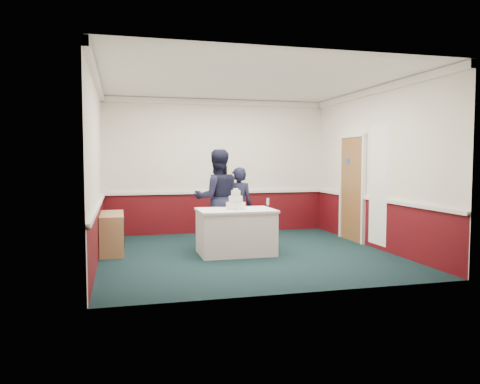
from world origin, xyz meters
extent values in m
plane|color=#122C2C|center=(0.00, 0.00, 0.00)|extent=(5.00, 5.00, 0.00)
cube|color=white|center=(0.00, 2.48, 1.50)|extent=(5.00, 0.05, 3.00)
cube|color=white|center=(-2.48, 0.00, 1.50)|extent=(0.05, 5.00, 3.00)
cube|color=white|center=(2.48, 0.00, 1.50)|extent=(0.05, 5.00, 3.00)
cube|color=white|center=(0.00, 0.00, 2.98)|extent=(5.00, 5.00, 0.05)
cube|color=#4F0A10|center=(0.00, 2.48, 0.45)|extent=(5.00, 0.02, 0.90)
cube|color=white|center=(0.00, 2.47, 0.92)|extent=(4.98, 0.05, 0.06)
cube|color=white|center=(0.00, 2.46, 2.93)|extent=(5.00, 0.08, 0.12)
cube|color=brown|center=(2.46, 0.80, 1.05)|extent=(0.05, 0.90, 2.10)
cube|color=#234799|center=(2.44, 0.95, 1.62)|extent=(0.01, 0.12, 0.12)
cube|color=white|center=(2.42, -0.25, 1.20)|extent=(0.02, 0.60, 2.20)
cube|color=#9D7C4C|center=(-2.28, 0.71, 0.35)|extent=(0.40, 1.20, 0.70)
cube|color=black|center=(-2.07, 0.71, 0.40)|extent=(0.01, 1.00, 0.50)
cube|color=white|center=(-0.17, 0.04, 0.38)|extent=(1.28, 0.88, 0.76)
cube|color=white|center=(-0.17, 0.04, 0.77)|extent=(1.32, 0.92, 0.04)
cylinder|color=white|center=(-0.17, 0.04, 0.85)|extent=(0.34, 0.34, 0.12)
cylinder|color=silver|center=(-0.17, 0.04, 0.80)|extent=(0.35, 0.35, 0.03)
cylinder|color=white|center=(-0.17, 0.04, 0.97)|extent=(0.24, 0.24, 0.11)
cylinder|color=silver|center=(-0.17, 0.04, 0.92)|extent=(0.25, 0.25, 0.02)
cylinder|color=white|center=(-0.17, 0.04, 1.07)|extent=(0.16, 0.16, 0.10)
cylinder|color=silver|center=(-0.17, 0.04, 1.03)|extent=(0.17, 0.17, 0.02)
sphere|color=#EDE5C9|center=(-0.17, 0.04, 1.14)|extent=(0.03, 0.03, 0.03)
sphere|color=#EDE5C9|center=(-0.15, 0.06, 1.14)|extent=(0.03, 0.03, 0.03)
sphere|color=#EDE5C9|center=(-0.19, 0.07, 1.14)|extent=(0.03, 0.03, 0.03)
sphere|color=#EDE5C9|center=(-0.16, 0.02, 1.14)|extent=(0.03, 0.03, 0.03)
sphere|color=#EDE5C9|center=(-0.20, 0.03, 1.14)|extent=(0.03, 0.03, 0.03)
cube|color=silver|center=(-0.20, -0.16, 0.79)|extent=(0.04, 0.22, 0.00)
cylinder|color=silver|center=(0.33, -0.24, 0.79)|extent=(0.05, 0.05, 0.01)
cylinder|color=silver|center=(0.33, -0.24, 0.84)|extent=(0.01, 0.01, 0.09)
cylinder|color=silver|center=(0.33, -0.24, 0.94)|extent=(0.04, 0.04, 0.11)
imported|color=black|center=(-0.35, 0.79, 0.92)|extent=(0.91, 0.71, 1.85)
imported|color=black|center=(0.09, 0.91, 0.76)|extent=(0.58, 0.40, 1.51)
camera|label=1|loc=(-2.12, -7.85, 1.66)|focal=35.00mm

